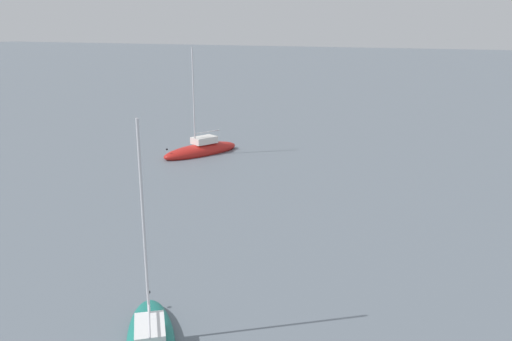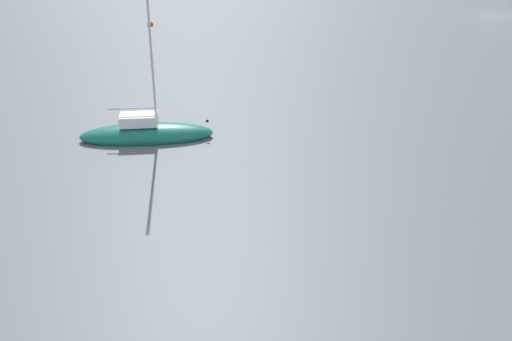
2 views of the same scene
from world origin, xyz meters
name	(u,v)px [view 2 (image 2 of 2)]	position (x,y,z in m)	size (l,w,h in m)	color
ground_plane	(496,16)	(0.00, 0.00, 0.00)	(500.00, 500.00, 0.00)	slate
sailboat_teal_far	(146,133)	(9.34, 39.44, 0.32)	(6.23, 5.16, 9.02)	#197266
mooring_buoy_mid	(150,25)	(25.17, 19.11, 0.09)	(0.54, 0.54, 0.54)	#EA5914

